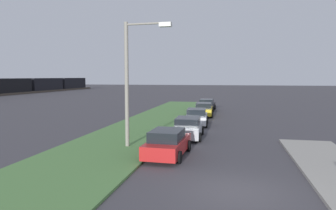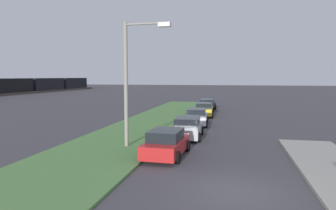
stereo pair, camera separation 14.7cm
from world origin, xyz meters
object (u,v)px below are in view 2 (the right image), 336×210
Objects in this scene: parked_car_red at (166,143)px; parked_car_silver at (188,128)px; parked_car_yellow at (204,110)px; parked_car_black at (207,105)px; parked_car_white at (197,117)px; streetlight at (131,75)px.

parked_car_red is 5.31m from parked_car_silver.
parked_car_red is at bearing 176.65° from parked_car_yellow.
parked_car_silver and parked_car_yellow have the same top height.
parked_car_black is (5.75, 0.12, 0.00)m from parked_car_yellow.
parked_car_white is (11.35, -0.30, 0.00)m from parked_car_red.
parked_car_white is at bearing 177.21° from parked_car_yellow.
parked_car_white and parked_car_yellow have the same top height.
parked_car_red is 4.64m from streetlight.
parked_car_white is 10.92m from streetlight.
parked_car_yellow is 0.58× the size of streetlight.
parked_car_white is (6.06, 0.08, 0.00)m from parked_car_silver.
streetlight is at bearing 168.06° from parked_car_yellow.
parked_car_yellow is 5.75m from parked_car_black.
parked_car_black is 0.58× the size of streetlight.
parked_car_red is 1.00× the size of parked_car_silver.
parked_car_red is 1.00× the size of parked_car_yellow.
parked_car_silver is 1.00× the size of parked_car_black.
streetlight reaches higher than parked_car_black.
streetlight is (1.45, 2.44, 3.67)m from parked_car_red.
parked_car_silver and parked_car_black have the same top height.
parked_car_yellow is at bearing 1.10° from parked_car_red.
parked_car_white is 1.01× the size of parked_car_black.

